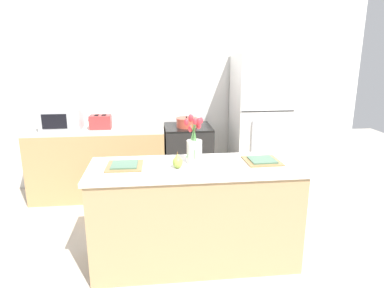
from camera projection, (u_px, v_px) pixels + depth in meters
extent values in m
plane|color=beige|center=(195.00, 259.00, 3.13)|extent=(10.00, 10.00, 0.00)
cube|color=silver|center=(178.00, 88.00, 4.70)|extent=(5.20, 0.08, 2.70)
cube|color=tan|center=(195.00, 216.00, 3.02)|extent=(1.76, 0.62, 0.87)
cube|color=beige|center=(195.00, 167.00, 2.90)|extent=(1.80, 0.66, 0.03)
cube|color=tan|center=(99.00, 163.00, 4.44)|extent=(1.68, 0.60, 0.87)
cube|color=beige|center=(97.00, 130.00, 4.32)|extent=(1.68, 0.60, 0.03)
cube|color=black|center=(188.00, 160.00, 4.56)|extent=(0.60, 0.60, 0.88)
cube|color=black|center=(188.00, 127.00, 4.44)|extent=(0.60, 0.60, 0.02)
cube|color=black|center=(191.00, 170.00, 4.28)|extent=(0.42, 0.01, 0.29)
cube|color=white|center=(259.00, 124.00, 4.54)|extent=(0.68, 0.64, 1.83)
cube|color=black|center=(268.00, 111.00, 4.17)|extent=(0.67, 0.01, 0.01)
cylinder|color=#B2B5B7|center=(251.00, 152.00, 4.27)|extent=(0.02, 0.02, 0.79)
cylinder|color=silver|center=(194.00, 152.00, 2.93)|extent=(0.13, 0.13, 0.20)
cylinder|color=#569E4C|center=(196.00, 143.00, 2.91)|extent=(0.05, 0.01, 0.26)
ellipsoid|color=red|center=(199.00, 125.00, 2.88)|extent=(0.04, 0.04, 0.06)
cylinder|color=#569E4C|center=(196.00, 140.00, 2.92)|extent=(0.10, 0.08, 0.28)
ellipsoid|color=red|center=(201.00, 121.00, 2.92)|extent=(0.04, 0.04, 0.05)
cylinder|color=#569E4C|center=(193.00, 139.00, 2.91)|extent=(0.04, 0.09, 0.31)
ellipsoid|color=red|center=(191.00, 118.00, 2.90)|extent=(0.04, 0.04, 0.07)
cylinder|color=#569E4C|center=(192.00, 144.00, 2.92)|extent=(0.03, 0.02, 0.23)
ellipsoid|color=red|center=(190.00, 129.00, 2.89)|extent=(0.04, 0.04, 0.06)
cylinder|color=#569E4C|center=(191.00, 141.00, 2.90)|extent=(0.08, 0.03, 0.29)
ellipsoid|color=red|center=(186.00, 122.00, 2.84)|extent=(0.04, 0.04, 0.06)
cylinder|color=#569E4C|center=(194.00, 140.00, 2.87)|extent=(0.01, 0.13, 0.31)
ellipsoid|color=red|center=(195.00, 121.00, 2.77)|extent=(0.04, 0.04, 0.05)
cylinder|color=#569E4C|center=(196.00, 141.00, 2.88)|extent=(0.04, 0.07, 0.30)
ellipsoid|color=red|center=(199.00, 122.00, 2.81)|extent=(0.04, 0.04, 0.07)
ellipsoid|color=#9EBC47|center=(178.00, 162.00, 2.81)|extent=(0.08, 0.08, 0.10)
cone|color=#9EBC47|center=(177.00, 156.00, 2.80)|extent=(0.05, 0.05, 0.04)
cylinder|color=brown|center=(177.00, 153.00, 2.79)|extent=(0.01, 0.01, 0.02)
cube|color=olive|center=(125.00, 166.00, 2.86)|extent=(0.31, 0.31, 0.01)
cube|color=#477056|center=(125.00, 165.00, 2.86)|extent=(0.22, 0.22, 0.01)
cube|color=olive|center=(262.00, 161.00, 2.99)|extent=(0.31, 0.31, 0.01)
cube|color=#477056|center=(262.00, 160.00, 2.99)|extent=(0.22, 0.22, 0.01)
cube|color=red|center=(101.00, 122.00, 4.28)|extent=(0.26, 0.18, 0.17)
cube|color=black|center=(96.00, 115.00, 4.25)|extent=(0.05, 0.11, 0.01)
cube|color=black|center=(104.00, 115.00, 4.26)|extent=(0.05, 0.11, 0.01)
cube|color=black|center=(89.00, 120.00, 4.26)|extent=(0.02, 0.02, 0.02)
cylinder|color=#CC4C38|center=(187.00, 123.00, 4.37)|extent=(0.26, 0.26, 0.11)
cylinder|color=#CC4C38|center=(187.00, 118.00, 4.35)|extent=(0.27, 0.27, 0.01)
sphere|color=black|center=(187.00, 117.00, 4.35)|extent=(0.02, 0.02, 0.02)
cube|color=#B7BABC|center=(62.00, 119.00, 4.23)|extent=(0.48, 0.36, 0.27)
cube|color=black|center=(54.00, 122.00, 4.05)|extent=(0.29, 0.01, 0.18)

